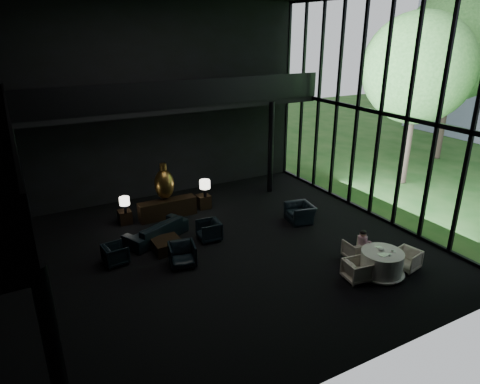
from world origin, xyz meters
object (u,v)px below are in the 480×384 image
lounge_armchair_south (182,253)px  child (363,239)px  console (168,209)px  window_armchair (300,210)px  sofa (156,226)px  lounge_armchair_east (209,230)px  dining_chair_north (356,250)px  table_lamp_left (125,202)px  side_table_right (204,201)px  dining_table (381,265)px  side_table_left (125,217)px  table_lamp_right (205,185)px  dining_chair_west (357,270)px  coffee_table (167,245)px  bronze_urn (164,184)px  dining_chair_east (407,259)px  lounge_armchair_west (115,254)px

lounge_armchair_south → child: bearing=-13.9°
console → window_armchair: size_ratio=2.21×
lounge_armchair_south → window_armchair: window_armchair is taller
sofa → child: child is taller
lounge_armchair_east → dining_chair_north: (3.57, -3.41, -0.07)m
lounge_armchair_south → window_armchair: 5.20m
table_lamp_left → side_table_right: size_ratio=1.11×
window_armchair → dining_table: (-0.12, -4.22, -0.11)m
lounge_armchair_south → dining_chair_north: lounge_armchair_south is taller
side_table_left → child: 8.62m
table_lamp_right → lounge_armchair_south: table_lamp_right is taller
table_lamp_left → table_lamp_right: bearing=-0.7°
side_table_right → dining_chair_west: size_ratio=0.87×
table_lamp_left → sofa: table_lamp_left is taller
table_lamp_right → coffee_table: table_lamp_right is taller
bronze_urn → window_armchair: bronze_urn is taller
lounge_armchair_south → side_table_left: bearing=112.9°
dining_table → dining_chair_east: 0.94m
table_lamp_left → table_lamp_right: table_lamp_right is taller
console → bronze_urn: bearing=90.0°
table_lamp_right → window_armchair: bearing=-45.7°
child → side_table_left: bearing=-47.4°
side_table_left → window_armchair: window_armchair is taller
dining_table → lounge_armchair_east: bearing=128.5°
lounge_armchair_west → child: child is taller
table_lamp_left → window_armchair: table_lamp_left is taller
table_lamp_left → console: bearing=-1.2°
sofa → bronze_urn: bearing=-143.1°
side_table_right → sofa: bearing=-145.6°
table_lamp_right → child: (2.62, -6.09, -0.30)m
table_lamp_left → sofa: (0.63, -1.62, -0.44)m
bronze_urn → lounge_armchair_south: bearing=-102.1°
dining_chair_west → coffee_table: bearing=52.9°
side_table_left → dining_table: 9.24m
table_lamp_right → lounge_armchair_south: (-2.43, -3.67, -0.63)m
dining_chair_north → dining_table: bearing=92.8°
lounge_armchair_west → coffee_table: (1.67, 0.03, -0.13)m
dining_chair_north → dining_chair_east: bearing=130.6°
table_lamp_left → dining_chair_east: table_lamp_left is taller
console → window_armchair: (4.29, -2.76, 0.09)m
bronze_urn → lounge_armchair_south: size_ratio=1.66×
dining_chair_east → child: (-0.88, 1.02, 0.44)m
dining_chair_west → dining_chair_north: bearing=-33.4°
sofa → coffee_table: 1.02m
table_lamp_left → dining_chair_west: (4.92, -6.91, -0.63)m
side_table_left → lounge_armchair_east: (2.21, -2.74, 0.13)m
window_armchair → dining_chair_east: bearing=20.2°
bronze_urn → dining_chair_east: bearing=-55.1°
lounge_armchair_east → window_armchair: size_ratio=0.75×
dining_chair_east → child: bearing=-150.9°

